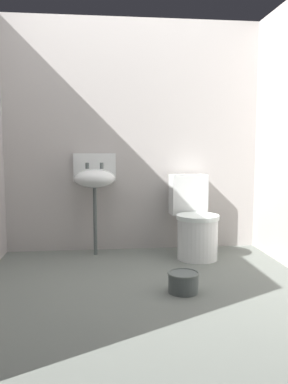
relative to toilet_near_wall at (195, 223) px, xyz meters
name	(u,v)px	position (x,y,z in m)	size (l,w,h in m)	color
ground_plane	(149,298)	(-0.56, -0.92, -0.36)	(2.96, 2.94, 0.08)	slate
wall_back	(133,137)	(-0.56, 0.40, 0.84)	(2.96, 0.10, 2.31)	#B2ADA8
toilet_near_wall	(195,223)	(0.00, 0.00, 0.00)	(0.43, 0.62, 0.78)	white
sink	(95,178)	(-0.95, 0.19, 0.43)	(0.42, 0.35, 0.99)	#4C5453
bucket	(183,282)	(-0.30, -0.93, -0.24)	(0.24, 0.24, 0.15)	#4C5453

